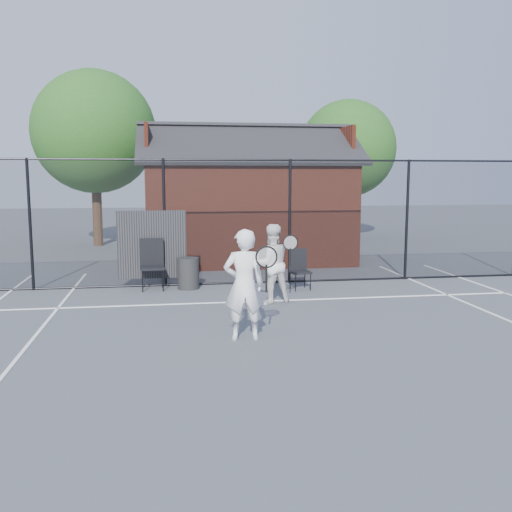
{
  "coord_description": "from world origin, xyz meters",
  "views": [
    {
      "loc": [
        -1.96,
        -8.48,
        2.59
      ],
      "look_at": [
        -0.3,
        2.01,
        1.1
      ],
      "focal_mm": 40.0,
      "sensor_mm": 36.0,
      "label": 1
    }
  ],
  "objects": [
    {
      "name": "tree_right",
      "position": [
        5.5,
        14.5,
        3.71
      ],
      "size": [
        3.97,
        3.97,
        5.7
      ],
      "color": "black",
      "rests_on": "ground"
    },
    {
      "name": "court_lines",
      "position": [
        0.0,
        -1.32,
        0.01
      ],
      "size": [
        11.02,
        18.0,
        0.01
      ],
      "color": "white",
      "rests_on": "ground"
    },
    {
      "name": "ground",
      "position": [
        0.0,
        0.0,
        0.0
      ],
      "size": [
        80.0,
        80.0,
        0.0
      ],
      "primitive_type": "plane",
      "color": "#4B4F56",
      "rests_on": "ground"
    },
    {
      "name": "fence",
      "position": [
        -0.3,
        5.0,
        1.45
      ],
      "size": [
        22.04,
        3.0,
        3.0
      ],
      "color": "black",
      "rests_on": "ground"
    },
    {
      "name": "chair_right",
      "position": [
        1.06,
        4.1,
        0.45
      ],
      "size": [
        0.49,
        0.51,
        0.91
      ],
      "primitive_type": "cube",
      "rotation": [
        0.0,
        0.0,
        0.13
      ],
      "color": "black",
      "rests_on": "ground"
    },
    {
      "name": "player_back",
      "position": [
        0.16,
        2.89,
        0.81
      ],
      "size": [
        0.92,
        0.74,
        1.62
      ],
      "color": "white",
      "rests_on": "ground"
    },
    {
      "name": "chair_left",
      "position": [
        -2.3,
        4.6,
        0.57
      ],
      "size": [
        0.57,
        0.59,
        1.14
      ],
      "primitive_type": "cube",
      "rotation": [
        0.0,
        0.0,
        0.04
      ],
      "color": "black",
      "rests_on": "ground"
    },
    {
      "name": "waste_bin",
      "position": [
        -1.48,
        4.6,
        0.36
      ],
      "size": [
        0.51,
        0.51,
        0.72
      ],
      "primitive_type": "cylinder",
      "rotation": [
        0.0,
        0.0,
        -0.04
      ],
      "color": "#252525",
      "rests_on": "ground"
    },
    {
      "name": "player_front",
      "position": [
        -0.76,
        0.3,
        0.89
      ],
      "size": [
        0.8,
        0.59,
        1.78
      ],
      "color": "white",
      "rests_on": "ground"
    },
    {
      "name": "clubhouse",
      "position": [
        0.5,
        9.0,
        1.61
      ],
      "size": [
        6.5,
        4.36,
        4.19
      ],
      "color": "maroon",
      "rests_on": "ground"
    },
    {
      "name": "tree_left",
      "position": [
        -4.5,
        13.5,
        4.19
      ],
      "size": [
        4.48,
        4.48,
        6.44
      ],
      "color": "black",
      "rests_on": "ground"
    }
  ]
}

